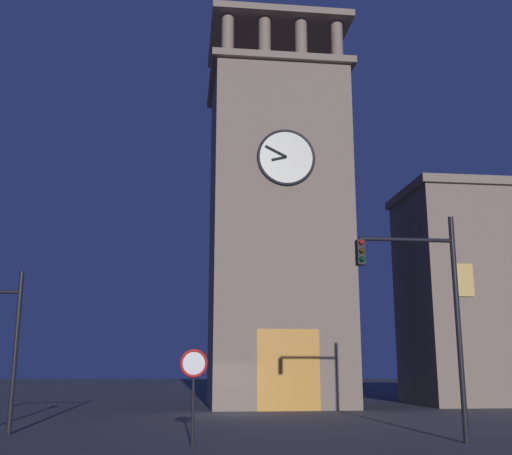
% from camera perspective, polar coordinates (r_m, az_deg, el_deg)
% --- Properties ---
extents(ground_plane, '(200.00, 200.00, 0.00)m').
position_cam_1_polar(ground_plane, '(29.68, -2.33, -16.78)').
color(ground_plane, '#424247').
extents(clocktower, '(8.17, 7.31, 24.72)m').
position_cam_1_polar(clocktower, '(36.06, 1.96, 0.03)').
color(clocktower, gray).
rests_on(clocktower, ground_plane).
extents(traffic_signal_near, '(3.07, 0.41, 6.57)m').
position_cam_1_polar(traffic_signal_near, '(19.09, 15.51, -6.04)').
color(traffic_signal_near, black).
rests_on(traffic_signal_near, ground_plane).
extents(no_horn_sign, '(0.78, 0.14, 2.59)m').
position_cam_1_polar(no_horn_sign, '(17.66, -5.74, -12.91)').
color(no_horn_sign, black).
rests_on(no_horn_sign, ground_plane).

